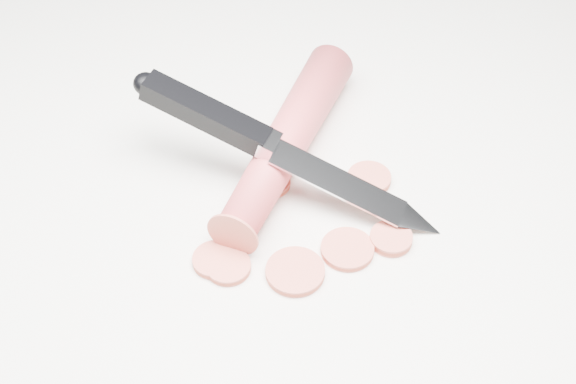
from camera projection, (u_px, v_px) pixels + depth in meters
name	position (u px, v px, depth m)	size (l,w,h in m)	color
ground	(275.00, 196.00, 0.61)	(2.40, 2.40, 0.00)	silver
carrot	(287.00, 140.00, 0.62)	(0.03, 0.03, 0.21)	#C83A40
carrot_slice_0	(295.00, 272.00, 0.56)	(0.04, 0.04, 0.01)	#C95443
carrot_slice_1	(216.00, 260.00, 0.56)	(0.03, 0.03, 0.01)	#C95443
carrot_slice_2	(270.00, 183.00, 0.61)	(0.03, 0.03, 0.01)	#C95443
carrot_slice_3	(391.00, 239.00, 0.58)	(0.03, 0.03, 0.01)	#C95443
carrot_slice_4	(369.00, 179.00, 0.62)	(0.03, 0.03, 0.01)	#C95443
carrot_slice_5	(228.00, 267.00, 0.56)	(0.03, 0.03, 0.01)	#C95443
carrot_slice_6	(347.00, 249.00, 0.57)	(0.04, 0.04, 0.01)	#C95443
kitchen_knife	(287.00, 150.00, 0.59)	(0.20, 0.19, 0.08)	silver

